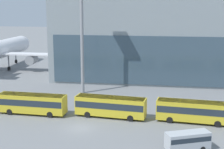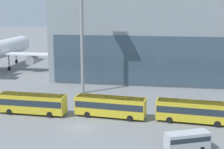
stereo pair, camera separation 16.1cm
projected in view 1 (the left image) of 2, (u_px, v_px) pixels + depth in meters
name	position (u px, v px, depth m)	size (l,w,h in m)	color
ground_plane	(80.00, 128.00, 50.67)	(440.00, 440.00, 0.00)	slate
airliner_at_gate_far	(215.00, 51.00, 91.64)	(38.29, 37.57, 15.66)	white
shuttle_bus_1	(32.00, 103.00, 56.71)	(11.49, 3.08, 3.36)	gold
shuttle_bus_2	(111.00, 105.00, 55.13)	(11.59, 3.73, 3.36)	gold
shuttle_bus_3	(194.00, 110.00, 52.60)	(11.59, 3.67, 3.36)	gold
service_van_foreground	(188.00, 140.00, 42.66)	(5.84, 3.99, 2.38)	#B2B7BC
floodlight_mast	(82.00, 13.00, 67.47)	(3.01, 3.01, 23.90)	gray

